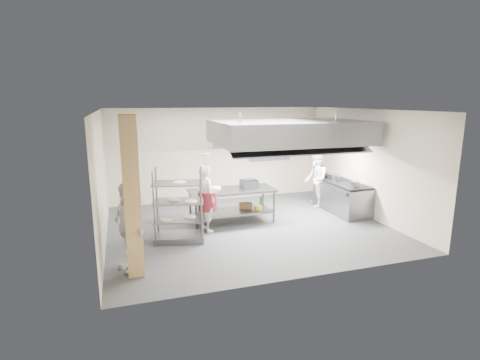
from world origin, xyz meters
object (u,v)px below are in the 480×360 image
object	(u,v)px
chef_plating	(128,227)
stockpot	(336,178)
griddle	(249,184)
chef_head	(206,198)
island	(232,206)
chef_line	(315,179)
cooking_range	(341,197)
pass_rack	(179,205)

from	to	relation	value
chef_plating	stockpot	world-z (taller)	chef_plating
chef_plating	griddle	bearing A→B (deg)	98.74
chef_plating	griddle	distance (m)	3.88
chef_head	griddle	xyz separation A→B (m)	(1.30, 0.47, 0.17)
island	chef_line	world-z (taller)	chef_line
cooking_range	chef_plating	size ratio (longest dim) A/B	1.15
island	stockpot	bearing A→B (deg)	1.64
island	chef_head	distance (m)	1.01
chef_line	stockpot	bearing A→B (deg)	54.12
island	stockpot	size ratio (longest dim) A/B	9.78
stockpot	chef_plating	bearing A→B (deg)	-159.04
chef_line	stockpot	world-z (taller)	chef_line
cooking_range	stockpot	bearing A→B (deg)	127.65
island	pass_rack	xyz separation A→B (m)	(-1.56, -0.93, 0.40)
pass_rack	island	bearing A→B (deg)	42.88
stockpot	island	bearing A→B (deg)	-177.70
pass_rack	griddle	distance (m)	2.27
pass_rack	stockpot	world-z (taller)	pass_rack
chef_head	chef_line	world-z (taller)	chef_line
chef_head	griddle	world-z (taller)	chef_head
pass_rack	cooking_range	xyz separation A→B (m)	(4.93, 0.91, -0.44)
cooking_range	chef_plating	world-z (taller)	chef_plating
pass_rack	cooking_range	distance (m)	5.03
pass_rack	stockpot	distance (m)	4.93
pass_rack	stockpot	size ratio (longest dim) A/B	7.38
chef_head	griddle	distance (m)	1.39
chef_plating	stockpot	xyz separation A→B (m)	(5.96, 2.28, 0.11)
island	chef_head	size ratio (longest dim) A/B	1.34
chef_line	griddle	size ratio (longest dim) A/B	3.92
cooking_range	stockpot	world-z (taller)	stockpot
chef_plating	island	bearing A→B (deg)	103.07
stockpot	pass_rack	bearing A→B (deg)	-167.59
chef_line	chef_plating	world-z (taller)	chef_plating
stockpot	chef_head	bearing A→B (deg)	-171.83
cooking_range	chef_head	bearing A→B (deg)	-174.13
pass_rack	griddle	xyz separation A→B (m)	(2.06, 0.95, 0.16)
chef_head	griddle	size ratio (longest dim) A/B	3.92
chef_line	griddle	world-z (taller)	chef_line
cooking_range	griddle	distance (m)	2.93
pass_rack	chef_line	xyz separation A→B (m)	(4.45, 1.62, -0.01)
cooking_range	chef_line	distance (m)	0.96
cooking_range	chef_head	xyz separation A→B (m)	(-4.17, -0.43, 0.43)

